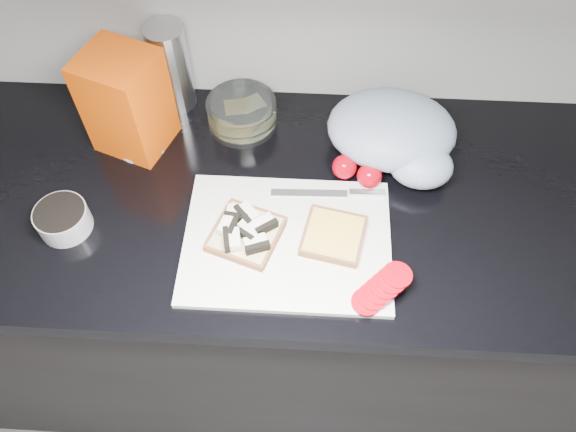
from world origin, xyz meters
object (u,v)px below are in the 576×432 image
(cutting_board, at_px, (287,241))
(glass_bowl, at_px, (242,113))
(bread_bag, at_px, (127,102))
(steel_canister, at_px, (171,67))

(cutting_board, bearing_deg, glass_bowl, 110.66)
(bread_bag, bearing_deg, glass_bowl, 35.34)
(glass_bowl, height_order, steel_canister, steel_canister)
(bread_bag, relative_size, steel_canister, 1.10)
(glass_bowl, bearing_deg, cutting_board, -69.34)
(bread_bag, xyz_separation_m, steel_canister, (0.07, 0.12, -0.01))
(cutting_board, xyz_separation_m, steel_canister, (-0.28, 0.38, 0.10))
(cutting_board, distance_m, bread_bag, 0.44)
(cutting_board, height_order, glass_bowl, glass_bowl)
(bread_bag, height_order, steel_canister, bread_bag)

